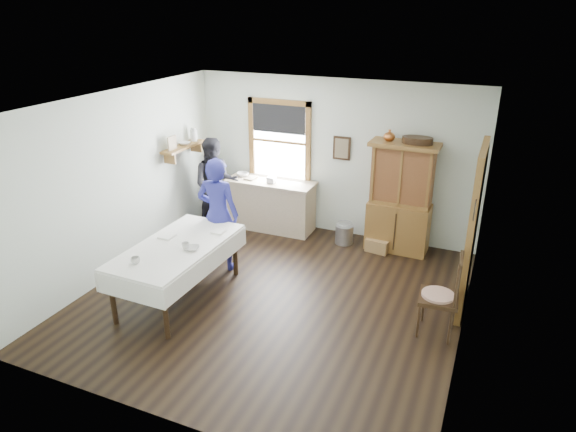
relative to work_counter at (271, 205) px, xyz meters
The scene contains 20 objects.
room 2.56m from the work_counter, 64.35° to the right, with size 5.01×5.01×2.70m.
window 1.22m from the work_counter, 82.73° to the left, with size 1.18×0.07×1.48m.
doorway 3.80m from the work_counter, 20.59° to the right, with size 0.09×1.14×2.22m.
wall_shelf 1.85m from the work_counter, 154.86° to the right, with size 0.24×1.00×0.44m.
framed_picture 1.64m from the work_counter, 14.05° to the left, with size 0.30×0.04×0.40m, color #342012.
rug_beater 4.15m from the work_counter, 28.10° to the right, with size 0.27×0.27×0.01m, color black.
work_counter is the anchor object (origin of this frame).
china_hutch 2.33m from the work_counter, ahead, with size 1.07×0.51×1.82m, color brown.
dining_table 2.67m from the work_counter, 93.49° to the right, with size 1.05×2.00×0.80m, color white.
spindle_chair 3.87m from the work_counter, 33.33° to the right, with size 0.50×0.50×1.09m, color #342012.
pail 1.45m from the work_counter, ahead, with size 0.31×0.31×0.33m, color #97999F.
wicker_basket 2.06m from the work_counter, ahead, with size 0.37×0.26×0.22m, color #987245.
woman_blue 1.71m from the work_counter, 93.29° to the right, with size 0.60×0.39×1.63m, color navy.
figure_dark 1.03m from the work_counter, 156.74° to the right, with size 0.75×0.59×1.55m, color black.
table_cup_a 3.35m from the work_counter, 95.65° to the right, with size 0.11×0.11×0.09m, color silver.
table_cup_b 2.75m from the work_counter, 89.57° to the right, with size 0.10×0.10×0.09m, color silver.
table_bowl 2.73m from the work_counter, 87.62° to the right, with size 0.21×0.21×0.05m, color silver.
counter_book 0.67m from the work_counter, behind, with size 0.16×0.21×0.02m, color #6E6149.
counter_bowl 0.76m from the work_counter, behind, with size 0.22×0.22×0.07m, color silver.
shelf_bowl 1.86m from the work_counter, 155.29° to the right, with size 0.22×0.22×0.05m, color silver.
Camera 1 is at (2.62, -5.63, 3.81)m, focal length 32.00 mm.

